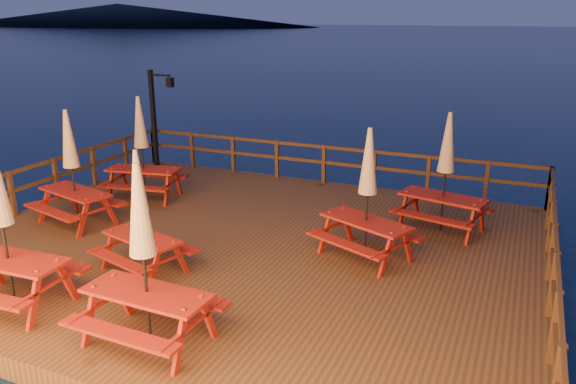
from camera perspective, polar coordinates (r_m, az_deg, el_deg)
name	(u,v)px	position (r m, az deg, el deg)	size (l,w,h in m)	color
ground	(245,261)	(12.08, -4.36, -6.96)	(500.00, 500.00, 0.00)	black
deck	(245,252)	(12.00, -4.38, -6.10)	(12.00, 10.00, 0.40)	#4D2818
deck_piles	(246,273)	(12.21, -4.33, -8.24)	(11.44, 9.44, 1.40)	#371E11
railing	(279,186)	(13.16, -0.89, 0.61)	(11.80, 9.75, 1.10)	#371E11
lamp_post	(157,110)	(17.96, -13.15, 8.16)	(0.85, 0.18, 3.00)	black
headland_left	(118,15)	(259.15, -16.87, 16.85)	(180.00, 84.00, 9.00)	black
picnic_table_0	(445,171)	(12.62, 15.70, 2.10)	(2.15, 1.91, 2.65)	maroon
picnic_table_1	(367,192)	(10.86, 8.07, -0.03)	(2.27, 2.10, 2.61)	maroon
picnic_table_2	(2,223)	(10.00, -27.07, -2.81)	(2.04, 1.71, 2.81)	maroon
picnic_table_3	(142,146)	(14.86, -14.65, 4.50)	(2.12, 1.86, 2.67)	maroon
picnic_table_4	(143,253)	(8.17, -14.49, -6.05)	(1.95, 1.62, 2.73)	maroon
picnic_table_5	(140,210)	(10.55, -14.80, -1.78)	(1.94, 1.73, 2.34)	maroon
picnic_table_6	(72,166)	(13.45, -21.12, 2.47)	(2.16, 1.92, 2.64)	maroon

